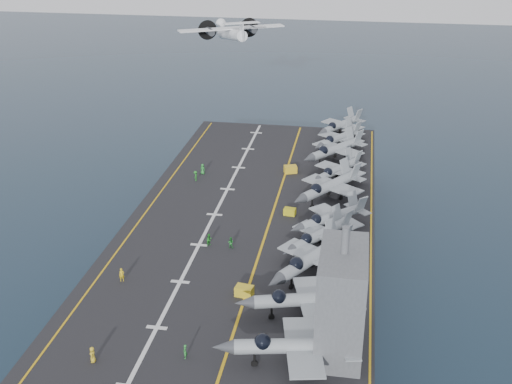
% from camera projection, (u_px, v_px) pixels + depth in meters
% --- Properties ---
extents(ground, '(500.00, 500.00, 0.00)m').
position_uv_depth(ground, '(252.00, 274.00, 104.82)').
color(ground, '#142135').
rests_on(ground, ground).
extents(hull, '(36.00, 90.00, 10.00)m').
position_uv_depth(hull, '(252.00, 248.00, 102.76)').
color(hull, '#56595E').
rests_on(hull, ground).
extents(flight_deck, '(38.00, 92.00, 0.40)m').
position_uv_depth(flight_deck, '(252.00, 219.00, 100.61)').
color(flight_deck, black).
rests_on(flight_deck, hull).
extents(foul_line, '(0.35, 90.00, 0.02)m').
position_uv_depth(foul_line, '(271.00, 219.00, 100.07)').
color(foul_line, gold).
rests_on(foul_line, flight_deck).
extents(landing_centerline, '(0.50, 90.00, 0.02)m').
position_uv_depth(landing_centerline, '(214.00, 215.00, 101.43)').
color(landing_centerline, silver).
rests_on(landing_centerline, flight_deck).
extents(deck_edge_port, '(0.25, 90.00, 0.02)m').
position_uv_depth(deck_edge_port, '(148.00, 209.00, 103.08)').
color(deck_edge_port, gold).
rests_on(deck_edge_port, flight_deck).
extents(deck_edge_stbd, '(0.25, 90.00, 0.02)m').
position_uv_depth(deck_edge_stbd, '(371.00, 226.00, 97.73)').
color(deck_edge_stbd, gold).
rests_on(deck_edge_stbd, flight_deck).
extents(island_superstructure, '(5.00, 10.00, 15.00)m').
position_uv_depth(island_superstructure, '(342.00, 290.00, 68.22)').
color(island_superstructure, '#56595E').
rests_on(island_superstructure, flight_deck).
extents(fighter_jet_0, '(17.11, 13.07, 5.35)m').
position_uv_depth(fighter_jet_0, '(295.00, 345.00, 67.40)').
color(fighter_jet_0, '#9098A0').
rests_on(fighter_jet_0, flight_deck).
extents(fighter_jet_1, '(17.16, 13.63, 5.23)m').
position_uv_depth(fighter_jet_1, '(307.00, 298.00, 75.38)').
color(fighter_jet_1, '#979FA7').
rests_on(fighter_jet_1, flight_deck).
extents(fighter_jet_2, '(17.36, 19.07, 5.51)m').
position_uv_depth(fighter_jet_2, '(313.00, 257.00, 83.96)').
color(fighter_jet_2, '#8F979E').
rests_on(fighter_jet_2, flight_deck).
extents(fighter_jet_3, '(15.40, 16.50, 4.77)m').
position_uv_depth(fighter_jet_3, '(320.00, 234.00, 90.48)').
color(fighter_jet_3, '#8F989F').
rests_on(fighter_jet_3, flight_deck).
extents(fighter_jet_4, '(16.18, 16.04, 4.75)m').
position_uv_depth(fighter_jet_4, '(332.00, 216.00, 95.54)').
color(fighter_jet_4, '#8F979D').
rests_on(fighter_jet_4, flight_deck).
extents(fighter_jet_5, '(17.38, 18.69, 5.40)m').
position_uv_depth(fighter_jet_5, '(329.00, 185.00, 105.24)').
color(fighter_jet_5, '#9DA6AE').
rests_on(fighter_jet_5, flight_deck).
extents(fighter_jet_6, '(14.58, 16.01, 4.63)m').
position_uv_depth(fighter_jet_6, '(338.00, 169.00, 112.62)').
color(fighter_jet_6, '#A1AAB1').
rests_on(fighter_jet_6, flight_deck).
extents(fighter_jet_7, '(17.35, 18.28, 5.29)m').
position_uv_depth(fighter_jet_7, '(335.00, 148.00, 121.20)').
color(fighter_jet_7, '#9099A0').
rests_on(fighter_jet_7, flight_deck).
extents(fighter_jet_8, '(15.16, 16.54, 4.78)m').
position_uv_depth(fighter_jet_8, '(339.00, 138.00, 127.47)').
color(fighter_jet_8, '#8C959A').
rests_on(fighter_jet_8, flight_deck).
extents(tow_cart_a, '(2.40, 1.76, 1.32)m').
position_uv_depth(tow_cart_a, '(244.00, 291.00, 80.32)').
color(tow_cart_a, gold).
rests_on(tow_cart_a, flight_deck).
extents(tow_cart_b, '(1.99, 1.44, 1.10)m').
position_uv_depth(tow_cart_b, '(290.00, 212.00, 101.17)').
color(tow_cart_b, gold).
rests_on(tow_cart_b, flight_deck).
extents(tow_cart_c, '(2.61, 2.14, 1.35)m').
position_uv_depth(tow_cart_c, '(290.00, 169.00, 116.90)').
color(tow_cart_c, gold).
rests_on(tow_cart_c, flight_deck).
extents(crew_0, '(1.02, 1.28, 1.86)m').
position_uv_depth(crew_0, '(93.00, 355.00, 68.62)').
color(crew_0, gold).
rests_on(crew_0, flight_deck).
extents(crew_1, '(1.30, 1.08, 1.86)m').
position_uv_depth(crew_1, '(122.00, 275.00, 83.30)').
color(crew_1, yellow).
rests_on(crew_1, flight_deck).
extents(crew_2, '(1.16, 1.30, 1.81)m').
position_uv_depth(crew_2, '(209.00, 240.00, 92.03)').
color(crew_2, '#1F8C23').
rests_on(crew_2, flight_deck).
extents(crew_3, '(0.72, 1.07, 1.78)m').
position_uv_depth(crew_3, '(196.00, 176.00, 113.55)').
color(crew_3, '#219025').
rests_on(crew_3, flight_deck).
extents(crew_5, '(1.35, 1.13, 1.91)m').
position_uv_depth(crew_5, '(203.00, 169.00, 116.26)').
color(crew_5, '#268C33').
rests_on(crew_5, flight_deck).
extents(crew_6, '(0.84, 1.12, 1.70)m').
position_uv_depth(crew_6, '(185.00, 352.00, 69.21)').
color(crew_6, green).
rests_on(crew_6, flight_deck).
extents(crew_7, '(1.05, 0.72, 1.70)m').
position_uv_depth(crew_7, '(231.00, 243.00, 91.37)').
color(crew_7, '#268C33').
rests_on(crew_7, flight_deck).
extents(transport_plane, '(28.79, 25.72, 5.65)m').
position_uv_depth(transport_plane, '(232.00, 35.00, 142.16)').
color(transport_plane, silver).
extents(fighter_jet_9, '(15.16, 16.54, 4.78)m').
position_uv_depth(fighter_jet_9, '(341.00, 124.00, 135.11)').
color(fighter_jet_9, '#8C959A').
rests_on(fighter_jet_9, flight_deck).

